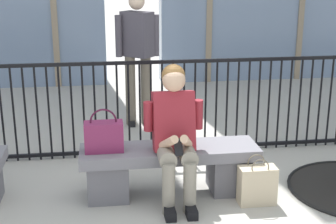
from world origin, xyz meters
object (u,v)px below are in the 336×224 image
(stone_bench, at_px, (170,166))
(seated_person_with_phone, at_px, (175,131))
(bystander_at_railing, at_px, (137,48))
(handbag_on_bench, at_px, (104,136))
(shopping_bag, at_px, (257,185))

(stone_bench, xyz_separation_m, seated_person_with_phone, (0.03, -0.13, 0.38))
(seated_person_with_phone, bearing_deg, bystander_at_railing, 93.61)
(seated_person_with_phone, distance_m, handbag_on_bench, 0.62)
(seated_person_with_phone, xyz_separation_m, handbag_on_bench, (-0.61, 0.12, -0.06))
(seated_person_with_phone, relative_size, bystander_at_railing, 0.71)
(stone_bench, height_order, bystander_at_railing, bystander_at_railing)
(stone_bench, distance_m, seated_person_with_phone, 0.40)
(handbag_on_bench, bearing_deg, shopping_bag, -12.72)
(seated_person_with_phone, distance_m, bystander_at_railing, 2.26)
(handbag_on_bench, distance_m, shopping_bag, 1.41)
(stone_bench, bearing_deg, shopping_bag, -22.72)
(stone_bench, xyz_separation_m, shopping_bag, (0.73, -0.31, -0.10))
(seated_person_with_phone, relative_size, shopping_bag, 2.76)
(shopping_bag, relative_size, bystander_at_railing, 0.26)
(handbag_on_bench, bearing_deg, bystander_at_railing, 77.48)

